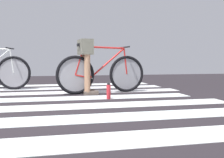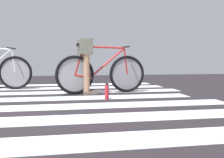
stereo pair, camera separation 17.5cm
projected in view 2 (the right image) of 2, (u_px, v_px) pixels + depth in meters
The scene contains 5 objects.
ground at pixel (34, 109), 3.29m from camera, with size 18.00×14.00×0.02m.
crosswalk_markings at pixel (36, 108), 3.36m from camera, with size 5.44×6.53×0.00m.
bicycle_1_of_2 at pixel (102, 73), 4.78m from camera, with size 1.73×0.52×0.93m.
cyclist_1_of_2 at pixel (85, 59), 4.67m from camera, with size 0.36×0.43×1.01m.
water_bottle at pixel (107, 92), 4.08m from camera, with size 0.07×0.07×0.26m.
Camera 2 is at (0.42, -3.38, 0.65)m, focal length 40.66 mm.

